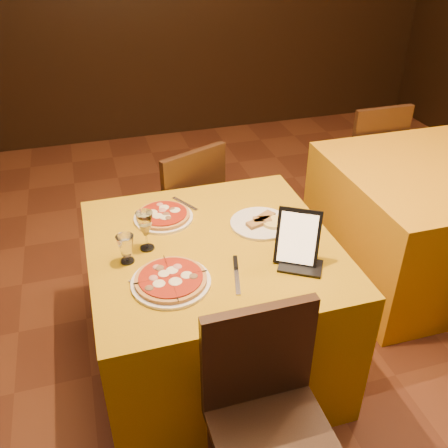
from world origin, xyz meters
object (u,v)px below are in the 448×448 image
object	(u,v)px
side_table	(422,222)
water_glass	(126,249)
chair_main_near	(274,440)
pizza_near	(171,281)
chair_main_far	(177,209)
wine_glass	(146,231)
pizza_far	(163,216)
chair_side_far	(361,159)
main_table	(213,306)
tablet	(298,237)

from	to	relation	value
side_table	water_glass	world-z (taller)	water_glass
chair_main_near	pizza_near	xyz separation A→B (m)	(-0.23, 0.59, 0.31)
chair_main_far	water_glass	xyz separation A→B (m)	(-0.38, -0.85, 0.36)
pizza_near	wine_glass	size ratio (longest dim) A/B	1.71
chair_main_near	water_glass	xyz separation A→B (m)	(-0.38, 0.79, 0.36)
chair_main_far	pizza_near	bearing A→B (deg)	54.65
chair_main_far	pizza_far	xyz separation A→B (m)	(-0.17, -0.55, 0.31)
chair_main_near	pizza_near	distance (m)	0.71
chair_main_near	water_glass	bearing A→B (deg)	115.43
chair_main_near	pizza_far	size ratio (longest dim) A/B	3.17
chair_main_far	pizza_near	xyz separation A→B (m)	(-0.23, -1.05, 0.31)
pizza_far	wine_glass	xyz separation A→B (m)	(-0.11, -0.22, 0.08)
pizza_far	side_table	bearing A→B (deg)	3.56
pizza_near	pizza_far	world-z (taller)	same
chair_side_far	chair_main_near	bearing A→B (deg)	53.05
wine_glass	pizza_near	bearing A→B (deg)	-78.96
main_table	pizza_far	world-z (taller)	pizza_far
pizza_far	chair_main_near	bearing A→B (deg)	-81.04
tablet	chair_side_far	bearing A→B (deg)	81.59
side_table	chair_main_far	xyz separation A→B (m)	(-1.45, 0.45, 0.08)
main_table	chair_main_near	xyz separation A→B (m)	(0.00, -0.81, 0.08)
chair_main_near	wine_glass	size ratio (longest dim) A/B	4.79
pizza_near	pizza_far	size ratio (longest dim) A/B	1.13
tablet	main_table	bearing A→B (deg)	175.92
side_table	chair_main_far	bearing A→B (deg)	162.67
wine_glass	water_glass	xyz separation A→B (m)	(-0.10, -0.07, -0.03)
pizza_near	tablet	size ratio (longest dim) A/B	1.33
main_table	chair_side_far	size ratio (longest dim) A/B	1.21
chair_side_far	pizza_near	world-z (taller)	chair_side_far
chair_main_far	main_table	bearing A→B (deg)	67.18
water_glass	tablet	distance (m)	0.72
pizza_far	main_table	bearing A→B (deg)	-57.67
pizza_far	tablet	bearing A→B (deg)	-45.48
chair_side_far	pizza_far	bearing A→B (deg)	28.06
main_table	side_table	bearing A→B (deg)	14.35
main_table	tablet	xyz separation A→B (m)	(0.31, -0.22, 0.49)
chair_main_far	wine_glass	xyz separation A→B (m)	(-0.29, -0.78, 0.39)
water_glass	tablet	world-z (taller)	tablet
chair_main_near	tablet	world-z (taller)	tablet
chair_side_far	wine_glass	world-z (taller)	wine_glass
side_table	wine_glass	bearing A→B (deg)	-169.45
water_glass	chair_main_near	bearing A→B (deg)	-64.19
main_table	wine_glass	xyz separation A→B (m)	(-0.29, 0.05, 0.47)
pizza_near	chair_side_far	bearing A→B (deg)	39.29
tablet	pizza_far	bearing A→B (deg)	165.74
side_table	pizza_far	bearing A→B (deg)	-176.44
main_table	pizza_near	world-z (taller)	pizza_near
chair_side_far	pizza_near	xyz separation A→B (m)	(-1.68, -1.38, 0.31)
chair_main_far	chair_side_far	bearing A→B (deg)	170.03
chair_main_near	chair_main_far	size ratio (longest dim) A/B	1.00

